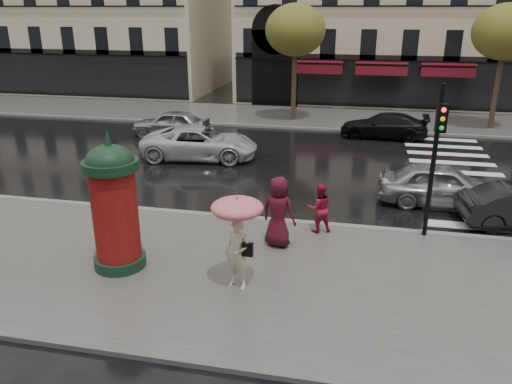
% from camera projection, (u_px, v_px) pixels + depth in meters
% --- Properties ---
extents(ground, '(160.00, 160.00, 0.00)m').
position_uv_depth(ground, '(273.00, 270.00, 12.89)').
color(ground, black).
rests_on(ground, ground).
extents(near_sidewalk, '(90.00, 7.00, 0.12)m').
position_uv_depth(near_sidewalk, '(270.00, 278.00, 12.41)').
color(near_sidewalk, '#474744').
rests_on(near_sidewalk, ground).
extents(far_sidewalk, '(90.00, 6.00, 0.12)m').
position_uv_depth(far_sidewalk, '(328.00, 118.00, 30.30)').
color(far_sidewalk, '#474744').
rests_on(far_sidewalk, ground).
extents(near_kerb, '(90.00, 0.25, 0.14)m').
position_uv_depth(near_kerb, '(290.00, 222.00, 15.62)').
color(near_kerb, slate).
rests_on(near_kerb, ground).
extents(far_kerb, '(90.00, 0.25, 0.14)m').
position_uv_depth(far_kerb, '(324.00, 129.00, 27.55)').
color(far_kerb, slate).
rests_on(far_kerb, ground).
extents(zebra_crossing, '(3.60, 11.75, 0.01)m').
position_uv_depth(zebra_crossing, '(457.00, 172.00, 20.53)').
color(zebra_crossing, silver).
rests_on(zebra_crossing, ground).
extents(tree_far_left, '(3.40, 3.40, 6.64)m').
position_uv_depth(tree_far_left, '(295.00, 31.00, 28.00)').
color(tree_far_left, '#38281C').
rests_on(tree_far_left, ground).
extents(tree_far_right, '(3.40, 3.40, 6.64)m').
position_uv_depth(tree_far_right, '(506.00, 32.00, 25.86)').
color(tree_far_right, '#38281C').
rests_on(tree_far_right, ground).
extents(woman_umbrella, '(1.20, 1.20, 2.32)m').
position_uv_depth(woman_umbrella, '(237.00, 228.00, 11.40)').
color(woman_umbrella, beige).
rests_on(woman_umbrella, near_sidewalk).
extents(woman_red, '(0.88, 0.79, 1.49)m').
position_uv_depth(woman_red, '(319.00, 208.00, 14.61)').
color(woman_red, maroon).
rests_on(woman_red, near_sidewalk).
extents(man_burgundy, '(1.13, 0.92, 2.00)m').
position_uv_depth(man_burgundy, '(279.00, 212.00, 13.68)').
color(man_burgundy, '#440D1B').
rests_on(man_burgundy, near_sidewalk).
extents(morris_column, '(1.35, 1.35, 3.63)m').
position_uv_depth(morris_column, '(114.00, 203.00, 12.30)').
color(morris_column, black).
rests_on(morris_column, near_sidewalk).
extents(traffic_light, '(0.30, 0.42, 4.39)m').
position_uv_depth(traffic_light, '(436.00, 148.00, 13.64)').
color(traffic_light, black).
rests_on(traffic_light, near_sidewalk).
extents(car_silver, '(4.33, 1.84, 1.46)m').
position_uv_depth(car_silver, '(443.00, 185.00, 16.94)').
color(car_silver, '#A6A6AB').
rests_on(car_silver, ground).
extents(car_white, '(5.37, 2.96, 1.43)m').
position_uv_depth(car_white, '(200.00, 143.00, 22.22)').
color(car_white, silver).
rests_on(car_white, ground).
extents(car_black, '(4.48, 1.99, 1.28)m').
position_uv_depth(car_black, '(384.00, 126.00, 25.82)').
color(car_black, black).
rests_on(car_black, ground).
extents(car_far_silver, '(4.06, 1.64, 1.38)m').
position_uv_depth(car_far_silver, '(171.00, 123.00, 26.10)').
color(car_far_silver, '#98989C').
rests_on(car_far_silver, ground).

